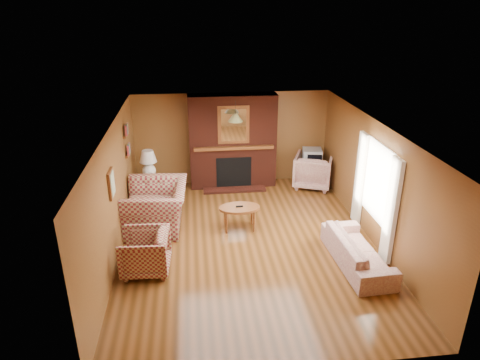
{
  "coord_description": "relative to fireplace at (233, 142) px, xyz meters",
  "views": [
    {
      "loc": [
        -1.03,
        -7.39,
        4.5
      ],
      "look_at": [
        -0.09,
        0.6,
        1.13
      ],
      "focal_mm": 32.0,
      "sensor_mm": 36.0,
      "label": 1
    }
  ],
  "objects": [
    {
      "name": "table_lamp",
      "position": [
        -2.1,
        -0.53,
        -0.26
      ],
      "size": [
        0.41,
        0.41,
        0.68
      ],
      "color": "white",
      "rests_on": "side_table"
    },
    {
      "name": "wall_right",
      "position": [
        2.5,
        -2.98,
        0.02
      ],
      "size": [
        0.0,
        6.5,
        6.5
      ],
      "primitive_type": "plane",
      "rotation": [
        1.57,
        0.0,
        -1.57
      ],
      "color": "brown",
      "rests_on": "floor"
    },
    {
      "name": "floral_sofa",
      "position": [
        1.9,
        -3.95,
        -0.9
      ],
      "size": [
        0.83,
        1.93,
        0.55
      ],
      "primitive_type": "imported",
      "rotation": [
        0.0,
        0.0,
        1.62
      ],
      "color": "beige",
      "rests_on": "floor"
    },
    {
      "name": "bookshelf",
      "position": [
        -2.44,
        -1.08,
        0.48
      ],
      "size": [
        0.09,
        0.55,
        0.71
      ],
      "color": "brown",
      "rests_on": "wall_left"
    },
    {
      "name": "pendant_light",
      "position": [
        0.0,
        -0.68,
        0.82
      ],
      "size": [
        0.36,
        0.36,
        0.48
      ],
      "color": "black",
      "rests_on": "ceiling"
    },
    {
      "name": "plaid_armchair",
      "position": [
        -1.95,
        -3.72,
        -0.8
      ],
      "size": [
        0.89,
        0.87,
        0.77
      ],
      "primitive_type": "imported",
      "rotation": [
        0.0,
        0.0,
        -1.63
      ],
      "color": "maroon",
      "rests_on": "floor"
    },
    {
      "name": "tv_stand",
      "position": [
        2.05,
        -0.18,
        -0.92
      ],
      "size": [
        0.5,
        0.46,
        0.53
      ],
      "primitive_type": "cube",
      "rotation": [
        0.0,
        0.0,
        0.03
      ],
      "color": "black",
      "rests_on": "floor"
    },
    {
      "name": "floral_armchair",
      "position": [
        2.07,
        -0.33,
        -0.75
      ],
      "size": [
        1.22,
        1.23,
        0.87
      ],
      "primitive_type": "imported",
      "rotation": [
        0.0,
        0.0,
        2.75
      ],
      "color": "beige",
      "rests_on": "floor"
    },
    {
      "name": "coffee_table",
      "position": [
        -0.1,
        -2.38,
        -0.73
      ],
      "size": [
        0.86,
        0.54,
        0.54
      ],
      "color": "brown",
      "rests_on": "floor"
    },
    {
      "name": "wall_back",
      "position": [
        0.0,
        0.27,
        0.02
      ],
      "size": [
        6.5,
        0.0,
        6.5
      ],
      "primitive_type": "plane",
      "rotation": [
        1.57,
        0.0,
        0.0
      ],
      "color": "brown",
      "rests_on": "floor"
    },
    {
      "name": "fireplace",
      "position": [
        0.0,
        0.0,
        0.0
      ],
      "size": [
        2.2,
        0.82,
        2.4
      ],
      "color": "#48190F",
      "rests_on": "floor"
    },
    {
      "name": "wall_left",
      "position": [
        -2.5,
        -2.98,
        0.02
      ],
      "size": [
        0.0,
        6.5,
        6.5
      ],
      "primitive_type": "plane",
      "rotation": [
        1.57,
        0.0,
        1.57
      ],
      "color": "brown",
      "rests_on": "floor"
    },
    {
      "name": "plaid_loveseat",
      "position": [
        -1.85,
        -2.1,
        -0.7
      ],
      "size": [
        1.36,
        1.53,
        0.96
      ],
      "primitive_type": "imported",
      "rotation": [
        0.0,
        0.0,
        -1.62
      ],
      "color": "maroon",
      "rests_on": "floor"
    },
    {
      "name": "crt_tv",
      "position": [
        2.05,
        -0.19,
        -0.43
      ],
      "size": [
        0.56,
        0.56,
        0.44
      ],
      "color": "#A0A2A7",
      "rests_on": "tv_stand"
    },
    {
      "name": "wall_front",
      "position": [
        0.0,
        -6.23,
        0.02
      ],
      "size": [
        6.5,
        0.0,
        6.5
      ],
      "primitive_type": "plane",
      "rotation": [
        -1.57,
        0.0,
        0.0
      ],
      "color": "brown",
      "rests_on": "floor"
    },
    {
      "name": "botanical_print",
      "position": [
        -2.47,
        -3.28,
        0.37
      ],
      "size": [
        0.05,
        0.4,
        0.5
      ],
      "color": "brown",
      "rests_on": "wall_left"
    },
    {
      "name": "side_table",
      "position": [
        -2.1,
        -0.53,
        -0.91
      ],
      "size": [
        0.43,
        0.43,
        0.54
      ],
      "primitive_type": "cube",
      "rotation": [
        0.0,
        0.0,
        0.06
      ],
      "color": "brown",
      "rests_on": "floor"
    },
    {
      "name": "floor",
      "position": [
        0.0,
        -2.98,
        -1.18
      ],
      "size": [
        6.5,
        6.5,
        0.0
      ],
      "primitive_type": "plane",
      "color": "#4B2B10",
      "rests_on": "ground"
    },
    {
      "name": "ceiling",
      "position": [
        0.0,
        -2.98,
        1.22
      ],
      "size": [
        6.5,
        6.5,
        0.0
      ],
      "primitive_type": "plane",
      "rotation": [
        3.14,
        0.0,
        0.0
      ],
      "color": "white",
      "rests_on": "wall_back"
    },
    {
      "name": "window_right",
      "position": [
        2.45,
        -3.18,
        -0.06
      ],
      "size": [
        0.1,
        1.85,
        2.0
      ],
      "color": "beige",
      "rests_on": "wall_right"
    }
  ]
}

